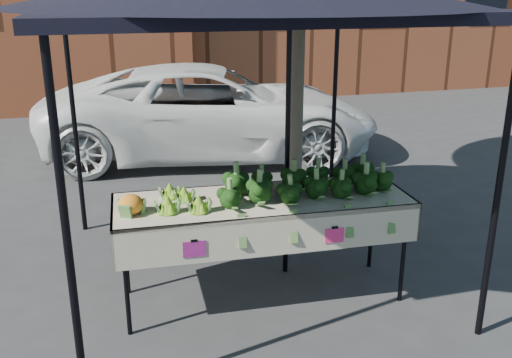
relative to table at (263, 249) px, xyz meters
The scene contains 6 objects.
ground 0.49m from the table, 142.55° to the left, with size 90.00×90.00×0.00m, color #2F2F32.
table is the anchor object (origin of this frame).
canopy 1.03m from the table, 91.63° to the left, with size 3.16×3.16×2.74m, color black, non-canonical shape.
broccoli_heap 0.67m from the table, ahead, with size 1.52×0.55×0.24m, color black.
romanesco_cluster 0.86m from the table, behind, with size 0.42×0.56×0.19m, color #73AE2A.
cauliflower_pair 1.18m from the table, behind, with size 0.19×0.19×0.17m, color orange.
Camera 1 is at (-1.10, -4.27, 2.53)m, focal length 40.13 mm.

